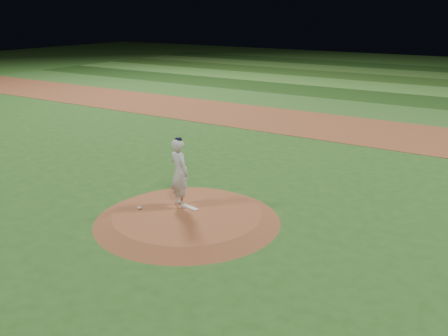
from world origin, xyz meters
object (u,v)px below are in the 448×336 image
at_px(pitching_rubber, 190,207).
at_px(rosin_bag, 139,208).
at_px(pitchers_mound, 187,217).
at_px(pitcher_on_mound, 179,173).

relative_size(pitching_rubber, rosin_bag, 4.43).
distance_m(pitchers_mound, pitcher_on_mound, 1.34).
distance_m(pitching_rubber, pitcher_on_mound, 1.10).
distance_m(pitching_rubber, rosin_bag, 1.51).
height_order(pitchers_mound, pitcher_on_mound, pitcher_on_mound).
xyz_separation_m(pitchers_mound, pitching_rubber, (-0.17, 0.35, 0.14)).
bearing_deg(pitcher_on_mound, pitchers_mound, -33.00).
bearing_deg(pitcher_on_mound, pitching_rubber, 2.31).
bearing_deg(rosin_bag, pitching_rubber, 36.40).
bearing_deg(pitchers_mound, pitching_rubber, 115.31).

